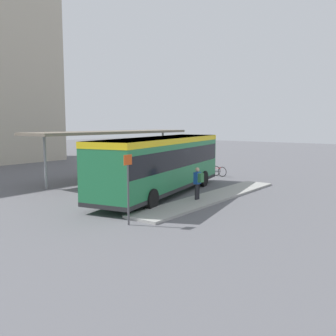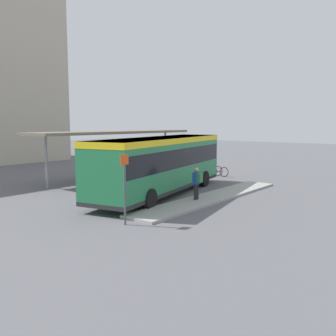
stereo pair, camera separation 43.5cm
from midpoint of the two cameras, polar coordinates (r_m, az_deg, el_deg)
name	(u,v)px [view 2 (the right image)]	position (r m, az deg, el deg)	size (l,w,h in m)	color
ground_plane	(162,194)	(21.29, -0.38, -4.02)	(120.00, 120.00, 0.00)	#5B5B60
curb_island	(212,197)	(20.27, 7.36, -4.46)	(12.00, 1.80, 0.12)	#9E9E99
city_bus	(162,161)	(21.02, -0.38, 1.02)	(11.91, 4.96, 3.22)	#237A47
pedestrian_waiting	(197,181)	(19.14, 5.10, -2.04)	(0.41, 0.43, 1.66)	#232328
bicycle_red	(218,171)	(28.69, 8.12, -0.49)	(0.48, 1.78, 0.77)	black
bicycle_green	(212,170)	(29.15, 7.10, -0.35)	(0.48, 1.79, 0.77)	black
bicycle_orange	(207,170)	(29.79, 6.31, -0.25)	(0.48, 1.61, 0.70)	black
bicycle_yellow	(198,169)	(29.95, 4.95, -0.14)	(0.48, 1.76, 0.76)	black
station_shelter	(115,133)	(27.68, -7.58, 5.35)	(13.76, 3.09, 3.44)	#706656
potted_planter_near_shelter	(136,173)	(25.15, -4.38, -0.70)	(0.92, 0.92, 1.38)	slate
platform_sign	(125,186)	(14.79, -5.78, -2.76)	(0.44, 0.08, 2.80)	#4C4C51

